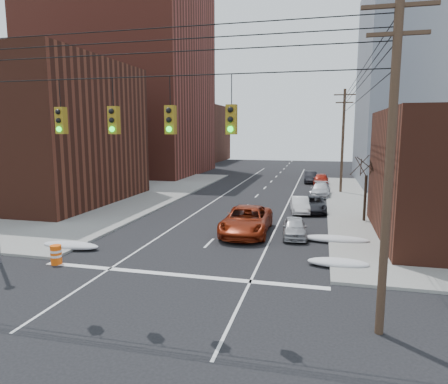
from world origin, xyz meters
The scene contains 25 objects.
ground centered at (0.00, 0.00, 0.00)m, with size 160.00×160.00×0.00m, color black.
sidewalk_nw centered at (-27.00, 27.00, 0.07)m, with size 40.00×40.00×0.15m, color gray.
building_brick_tall centered at (-24.00, 48.00, 15.00)m, with size 24.00×20.00×30.00m, color maroon.
building_brick_near centered at (-22.00, 22.00, 6.50)m, with size 20.00×16.00×13.00m, color #4C2216.
building_brick_far centered at (-26.00, 74.00, 6.00)m, with size 22.00×18.00×12.00m, color #4C2216.
building_glass centered at (24.00, 70.00, 11.00)m, with size 20.00×18.00×22.00m, color gray.
utility_pole_right centered at (8.50, 3.00, 5.78)m, with size 2.20×0.28×11.00m.
utility_pole_far centered at (8.50, 34.00, 5.78)m, with size 2.20×0.28×11.00m.
traffic_signals centered at (0.10, 2.97, 7.17)m, with size 17.00×0.42×2.02m.
bare_tree centered at (9.59, 20.00, 2.32)m, with size 2.09×2.20×4.93m.
snow_nw centered at (-7.40, 9.00, 0.21)m, with size 3.50×1.08×0.42m, color silver.
snow_ne centered at (7.40, 9.50, 0.21)m, with size 3.00×1.08×0.42m, color silver.
snow_east_far centered at (7.40, 14.00, 0.21)m, with size 4.00×1.08×0.42m, color silver.
red_pickup centered at (1.77, 14.77, 0.88)m, with size 2.92×6.34×1.76m, color maroon.
parked_car_a centered at (4.90, 14.63, 0.63)m, with size 1.49×3.71×1.26m, color #B1B1B6.
parked_car_b centered at (4.80, 22.48, 0.64)m, with size 1.36×3.90×1.29m, color silver.
parked_car_c centered at (5.79, 23.06, 0.64)m, with size 2.14×4.63×1.29m, color black.
parked_car_d centered at (6.40, 31.31, 0.68)m, with size 1.91×4.70×1.36m, color silver.
parked_car_e centered at (6.40, 39.46, 0.75)m, with size 1.78×4.42×1.51m, color #9B1B0E.
parked_car_f centered at (5.06, 42.15, 0.72)m, with size 1.53×4.40×1.45m, color black.
lot_car_a centered at (-14.55, 22.24, 0.76)m, with size 1.29×3.71×1.22m, color white.
lot_car_b centered at (-15.76, 26.00, 0.94)m, with size 2.62×5.69×1.58m, color #B8B8BD.
lot_car_c centered at (-19.29, 22.44, 0.93)m, with size 2.19×5.40×1.57m, color black.
lot_car_d centered at (-16.94, 26.65, 0.88)m, with size 1.72×4.26×1.45m, color #A1A1A5.
construction_barrel centered at (-6.50, 6.50, 0.51)m, with size 0.67×0.67×0.99m.
Camera 1 is at (6.43, -10.39, 6.75)m, focal length 32.00 mm.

